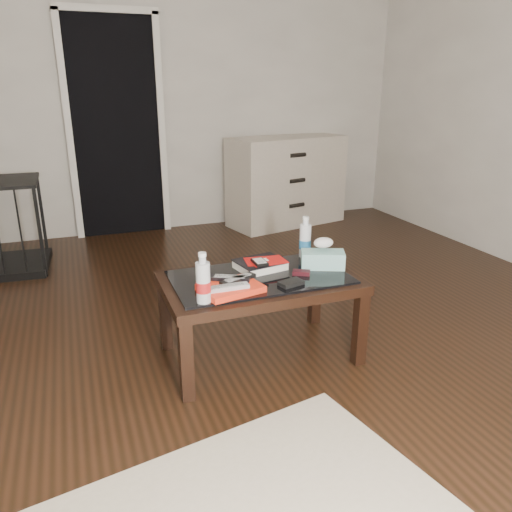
{
  "coord_description": "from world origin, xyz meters",
  "views": [
    {
      "loc": [
        -0.85,
        -2.48,
        1.41
      ],
      "look_at": [
        0.01,
        -0.16,
        0.55
      ],
      "focal_mm": 35.0,
      "sensor_mm": 36.0,
      "label": 1
    }
  ],
  "objects_px": {
    "dresser": "(286,181)",
    "coffee_table": "(260,288)",
    "textbook": "(260,265)",
    "water_bottle_left": "(203,278)",
    "tissue_box": "(323,259)",
    "water_bottle_right": "(305,237)"
  },
  "relations": [
    {
      "from": "textbook",
      "to": "water_bottle_left",
      "type": "bearing_deg",
      "value": -151.96
    },
    {
      "from": "textbook",
      "to": "tissue_box",
      "type": "relative_size",
      "value": 1.09
    },
    {
      "from": "dresser",
      "to": "textbook",
      "type": "distance_m",
      "value": 2.64
    },
    {
      "from": "water_bottle_left",
      "to": "water_bottle_right",
      "type": "bearing_deg",
      "value": 30.19
    },
    {
      "from": "coffee_table",
      "to": "tissue_box",
      "type": "xyz_separation_m",
      "value": [
        0.37,
        0.01,
        0.11
      ]
    },
    {
      "from": "coffee_table",
      "to": "water_bottle_left",
      "type": "distance_m",
      "value": 0.45
    },
    {
      "from": "dresser",
      "to": "water_bottle_left",
      "type": "xyz_separation_m",
      "value": [
        -1.59,
        -2.67,
        0.13
      ]
    },
    {
      "from": "water_bottle_left",
      "to": "dresser",
      "type": "bearing_deg",
      "value": 59.22
    },
    {
      "from": "dresser",
      "to": "coffee_table",
      "type": "bearing_deg",
      "value": -129.58
    },
    {
      "from": "water_bottle_left",
      "to": "water_bottle_right",
      "type": "xyz_separation_m",
      "value": [
        0.71,
        0.41,
        0.0
      ]
    },
    {
      "from": "water_bottle_right",
      "to": "water_bottle_left",
      "type": "bearing_deg",
      "value": -149.81
    },
    {
      "from": "dresser",
      "to": "tissue_box",
      "type": "height_order",
      "value": "dresser"
    },
    {
      "from": "textbook",
      "to": "water_bottle_right",
      "type": "height_order",
      "value": "water_bottle_right"
    },
    {
      "from": "dresser",
      "to": "water_bottle_left",
      "type": "distance_m",
      "value": 3.11
    },
    {
      "from": "textbook",
      "to": "tissue_box",
      "type": "xyz_separation_m",
      "value": [
        0.33,
        -0.1,
        0.02
      ]
    },
    {
      "from": "water_bottle_left",
      "to": "tissue_box",
      "type": "height_order",
      "value": "water_bottle_left"
    },
    {
      "from": "water_bottle_right",
      "to": "tissue_box",
      "type": "height_order",
      "value": "water_bottle_right"
    },
    {
      "from": "textbook",
      "to": "water_bottle_right",
      "type": "relative_size",
      "value": 1.05
    },
    {
      "from": "coffee_table",
      "to": "water_bottle_right",
      "type": "bearing_deg",
      "value": 29.68
    },
    {
      "from": "dresser",
      "to": "textbook",
      "type": "bearing_deg",
      "value": -129.78
    },
    {
      "from": "coffee_table",
      "to": "textbook",
      "type": "xyz_separation_m",
      "value": [
        0.04,
        0.1,
        0.09
      ]
    },
    {
      "from": "coffee_table",
      "to": "tissue_box",
      "type": "distance_m",
      "value": 0.38
    }
  ]
}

